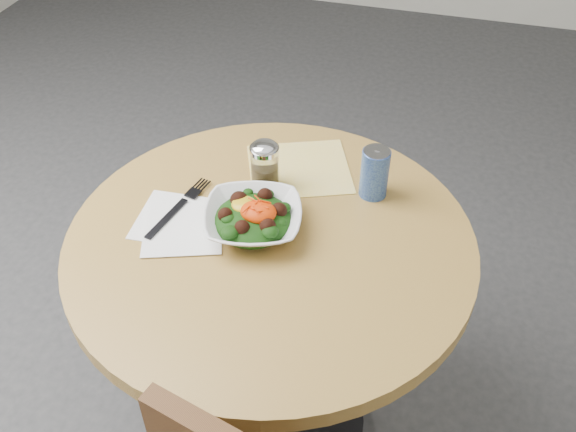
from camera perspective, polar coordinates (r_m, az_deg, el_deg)
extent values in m
plane|color=#313134|center=(1.99, -1.17, -17.70)|extent=(6.00, 6.00, 0.00)
cylinder|color=black|center=(1.98, -1.18, -17.48)|extent=(0.52, 0.52, 0.03)
cylinder|color=black|center=(1.70, -1.34, -11.54)|extent=(0.10, 0.10, 0.71)
cylinder|color=gold|center=(1.42, -1.57, -2.37)|extent=(0.90, 0.90, 0.04)
cube|color=#EAB90C|center=(1.59, 1.00, 4.22)|extent=(0.31, 0.30, 0.00)
cube|color=white|center=(1.47, -9.92, -0.24)|extent=(0.18, 0.18, 0.00)
cube|color=white|center=(1.44, -9.32, -1.13)|extent=(0.22, 0.22, 0.00)
imported|color=white|center=(1.41, -3.13, -0.32)|extent=(0.26, 0.26, 0.05)
ellipsoid|color=black|center=(1.41, -3.12, -0.37)|extent=(0.18, 0.18, 0.06)
ellipsoid|color=gold|center=(1.41, -3.94, 1.05)|extent=(0.06, 0.06, 0.02)
ellipsoid|color=#E43A05|center=(1.38, -2.65, 0.37)|extent=(0.08, 0.07, 0.04)
cube|color=black|center=(1.46, -10.73, -0.22)|extent=(0.04, 0.15, 0.00)
cube|color=black|center=(1.53, -8.08, 2.37)|extent=(0.04, 0.08, 0.00)
cylinder|color=silver|center=(1.51, -2.07, 4.24)|extent=(0.06, 0.06, 0.10)
cylinder|color=olive|center=(1.52, -2.05, 3.59)|extent=(0.05, 0.05, 0.05)
cylinder|color=silver|center=(1.47, -2.12, 5.91)|extent=(0.07, 0.07, 0.01)
ellipsoid|color=silver|center=(1.47, -2.12, 6.10)|extent=(0.06, 0.06, 0.03)
cylinder|color=navy|center=(1.49, 7.70, 3.79)|extent=(0.07, 0.07, 0.12)
cylinder|color=#B9B9C1|center=(1.45, 7.92, 5.73)|extent=(0.06, 0.06, 0.00)
cube|color=#B9B9C1|center=(1.46, 7.96, 5.99)|extent=(0.01, 0.02, 0.00)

